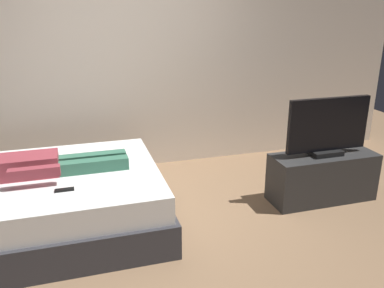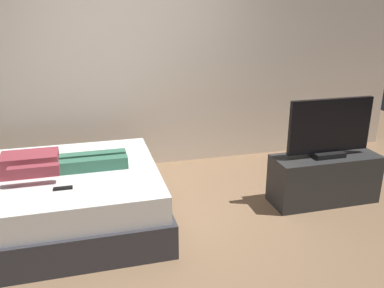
{
  "view_description": "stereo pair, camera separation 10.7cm",
  "coord_description": "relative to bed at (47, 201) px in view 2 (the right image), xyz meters",
  "views": [
    {
      "loc": [
        -0.65,
        -3.12,
        1.95
      ],
      "look_at": [
        0.4,
        0.36,
        0.69
      ],
      "focal_mm": 37.81,
      "sensor_mm": 36.0,
      "label": 1
    },
    {
      "loc": [
        -0.55,
        -3.15,
        1.95
      ],
      "look_at": [
        0.4,
        0.36,
        0.69
      ],
      "focal_mm": 37.81,
      "sensor_mm": 36.0,
      "label": 2
    }
  ],
  "objects": [
    {
      "name": "tv_stand",
      "position": [
        2.72,
        -0.18,
        -0.01
      ],
      "size": [
        1.1,
        0.4,
        0.5
      ],
      "primitive_type": "cube",
      "color": "#2D2D2D",
      "rests_on": "ground"
    },
    {
      "name": "remote",
      "position": [
        0.18,
        -0.39,
        0.29
      ],
      "size": [
        0.15,
        0.04,
        0.02
      ],
      "primitive_type": "cube",
      "color": "black",
      "rests_on": "bed"
    },
    {
      "name": "tv",
      "position": [
        2.72,
        -0.18,
        0.52
      ],
      "size": [
        0.88,
        0.2,
        0.59
      ],
      "color": "black",
      "rests_on": "tv_stand"
    },
    {
      "name": "bed",
      "position": [
        0.0,
        0.0,
        0.0
      ],
      "size": [
        2.07,
        1.6,
        0.54
      ],
      "color": "#333338",
      "rests_on": "ground"
    },
    {
      "name": "back_wall",
      "position": [
        1.36,
        1.36,
        1.14
      ],
      "size": [
        6.4,
        0.1,
        2.8
      ],
      "primitive_type": "cube",
      "color": "beige",
      "rests_on": "ground"
    },
    {
      "name": "person",
      "position": [
        0.03,
        0.02,
        0.36
      ],
      "size": [
        1.26,
        0.46,
        0.18
      ],
      "color": "#993842",
      "rests_on": "bed"
    },
    {
      "name": "ground_plane",
      "position": [
        0.96,
        -0.36,
        -0.26
      ],
      "size": [
        10.0,
        10.0,
        0.0
      ],
      "primitive_type": "plane",
      "color": "#8C6B4C"
    }
  ]
}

